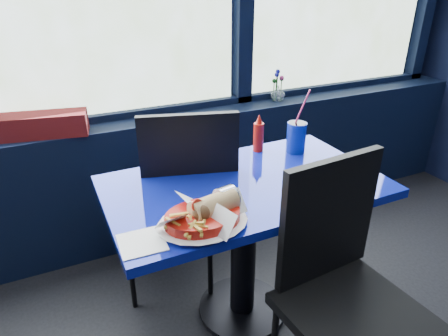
{
  "coord_description": "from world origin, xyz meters",
  "views": [
    {
      "loc": [
        -0.44,
        0.65,
        1.57
      ],
      "look_at": [
        0.19,
        1.98,
        0.85
      ],
      "focal_mm": 32.0,
      "sensor_mm": 36.0,
      "label": 1
    }
  ],
  "objects_px": {
    "near_table": "(244,218)",
    "chair_near_front": "(343,279)",
    "ketchup_bottle": "(259,135)",
    "soda_cup": "(296,137)",
    "planter_box": "(27,126)",
    "flower_vase": "(278,91)",
    "chair_near_back": "(175,192)",
    "food_basket": "(204,216)"
  },
  "relations": [
    {
      "from": "near_table",
      "to": "soda_cup",
      "type": "bearing_deg",
      "value": 25.93
    },
    {
      "from": "chair_near_front",
      "to": "planter_box",
      "type": "relative_size",
      "value": 1.69
    },
    {
      "from": "flower_vase",
      "to": "planter_box",
      "type": "bearing_deg",
      "value": -179.52
    },
    {
      "from": "ketchup_bottle",
      "to": "soda_cup",
      "type": "bearing_deg",
      "value": -28.69
    },
    {
      "from": "near_table",
      "to": "chair_near_front",
      "type": "distance_m",
      "value": 0.54
    },
    {
      "from": "near_table",
      "to": "soda_cup",
      "type": "height_order",
      "value": "soda_cup"
    },
    {
      "from": "chair_near_back",
      "to": "ketchup_bottle",
      "type": "xyz_separation_m",
      "value": [
        0.44,
        -0.03,
        0.24
      ]
    },
    {
      "from": "near_table",
      "to": "food_basket",
      "type": "distance_m",
      "value": 0.43
    },
    {
      "from": "food_basket",
      "to": "ketchup_bottle",
      "type": "bearing_deg",
      "value": 58.52
    },
    {
      "from": "chair_near_back",
      "to": "soda_cup",
      "type": "height_order",
      "value": "soda_cup"
    },
    {
      "from": "planter_box",
      "to": "food_basket",
      "type": "relative_size",
      "value": 1.76
    },
    {
      "from": "chair_near_front",
      "to": "chair_near_back",
      "type": "distance_m",
      "value": 0.91
    },
    {
      "from": "soda_cup",
      "to": "chair_near_front",
      "type": "bearing_deg",
      "value": -110.15
    },
    {
      "from": "chair_near_front",
      "to": "ketchup_bottle",
      "type": "distance_m",
      "value": 0.85
    },
    {
      "from": "chair_near_front",
      "to": "flower_vase",
      "type": "distance_m",
      "value": 1.52
    },
    {
      "from": "food_basket",
      "to": "soda_cup",
      "type": "distance_m",
      "value": 0.79
    },
    {
      "from": "food_basket",
      "to": "ketchup_bottle",
      "type": "distance_m",
      "value": 0.72
    },
    {
      "from": "flower_vase",
      "to": "near_table",
      "type": "bearing_deg",
      "value": -129.14
    },
    {
      "from": "chair_near_back",
      "to": "flower_vase",
      "type": "distance_m",
      "value": 1.11
    },
    {
      "from": "flower_vase",
      "to": "food_basket",
      "type": "distance_m",
      "value": 1.47
    },
    {
      "from": "chair_near_front",
      "to": "flower_vase",
      "type": "xyz_separation_m",
      "value": [
        0.57,
        1.38,
        0.29
      ]
    },
    {
      "from": "near_table",
      "to": "flower_vase",
      "type": "bearing_deg",
      "value": 50.86
    },
    {
      "from": "planter_box",
      "to": "food_basket",
      "type": "height_order",
      "value": "planter_box"
    },
    {
      "from": "soda_cup",
      "to": "near_table",
      "type": "bearing_deg",
      "value": -154.07
    },
    {
      "from": "flower_vase",
      "to": "soda_cup",
      "type": "xyz_separation_m",
      "value": [
        -0.31,
        -0.67,
        -0.03
      ]
    },
    {
      "from": "chair_near_back",
      "to": "planter_box",
      "type": "distance_m",
      "value": 0.85
    },
    {
      "from": "chair_near_back",
      "to": "food_basket",
      "type": "bearing_deg",
      "value": 99.01
    },
    {
      "from": "planter_box",
      "to": "flower_vase",
      "type": "relative_size",
      "value": 2.89
    },
    {
      "from": "near_table",
      "to": "soda_cup",
      "type": "distance_m",
      "value": 0.51
    },
    {
      "from": "near_table",
      "to": "flower_vase",
      "type": "height_order",
      "value": "flower_vase"
    },
    {
      "from": "chair_near_front",
      "to": "soda_cup",
      "type": "relative_size",
      "value": 3.08
    },
    {
      "from": "soda_cup",
      "to": "food_basket",
      "type": "bearing_deg",
      "value": -148.37
    },
    {
      "from": "soda_cup",
      "to": "flower_vase",
      "type": "bearing_deg",
      "value": 65.07
    },
    {
      "from": "planter_box",
      "to": "chair_near_back",
      "type": "bearing_deg",
      "value": -30.23
    },
    {
      "from": "flower_vase",
      "to": "ketchup_bottle",
      "type": "xyz_separation_m",
      "value": [
        -0.48,
        -0.58,
        -0.03
      ]
    },
    {
      "from": "chair_near_back",
      "to": "soda_cup",
      "type": "xyz_separation_m",
      "value": [
        0.61,
        -0.12,
        0.24
      ]
    },
    {
      "from": "planter_box",
      "to": "chair_near_front",
      "type": "bearing_deg",
      "value": -43.9
    },
    {
      "from": "near_table",
      "to": "planter_box",
      "type": "bearing_deg",
      "value": 134.27
    },
    {
      "from": "ketchup_bottle",
      "to": "soda_cup",
      "type": "xyz_separation_m",
      "value": [
        0.17,
        -0.09,
        -0.0
      ]
    },
    {
      "from": "ketchup_bottle",
      "to": "soda_cup",
      "type": "relative_size",
      "value": 0.6
    },
    {
      "from": "chair_near_back",
      "to": "near_table",
      "type": "bearing_deg",
      "value": 141.19
    },
    {
      "from": "food_basket",
      "to": "chair_near_back",
      "type": "bearing_deg",
      "value": 96.66
    }
  ]
}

